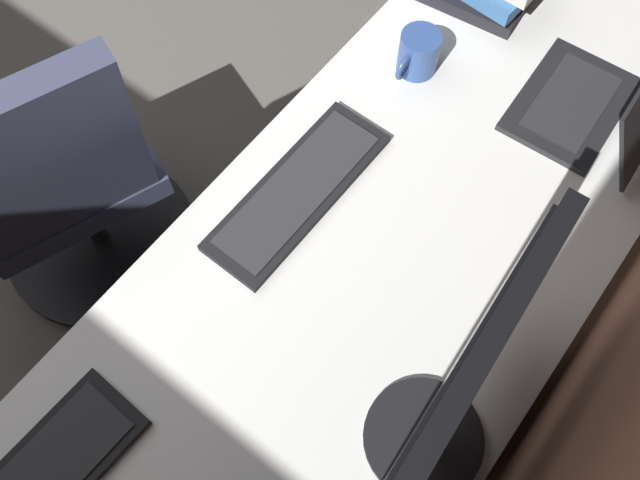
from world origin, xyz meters
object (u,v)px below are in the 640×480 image
(drawer_pedestal, at_px, (364,349))
(monitor_primary, at_px, (445,407))
(keyboard_spare, at_px, (298,191))
(office_chair, at_px, (65,187))
(laptop_leftmost, at_px, (601,105))
(coffee_mug, at_px, (418,53))

(drawer_pedestal, bearing_deg, monitor_primary, 51.42)
(keyboard_spare, bearing_deg, office_chair, -69.29)
(laptop_leftmost, bearing_deg, office_chair, -52.24)
(drawer_pedestal, height_order, coffee_mug, coffee_mug)
(laptop_leftmost, height_order, coffee_mug, laptop_leftmost)
(coffee_mug, bearing_deg, office_chair, -43.08)
(monitor_primary, xyz_separation_m, keyboard_spare, (-0.24, -0.45, -0.23))
(keyboard_spare, bearing_deg, monitor_primary, 62.06)
(drawer_pedestal, xyz_separation_m, coffee_mug, (-0.46, -0.23, 0.43))
(keyboard_spare, relative_size, coffee_mug, 3.37)
(coffee_mug, bearing_deg, monitor_primary, 34.92)
(drawer_pedestal, height_order, office_chair, office_chair)
(monitor_primary, bearing_deg, keyboard_spare, -117.94)
(drawer_pedestal, height_order, keyboard_spare, keyboard_spare)
(laptop_leftmost, distance_m, office_chair, 1.22)
(drawer_pedestal, distance_m, monitor_primary, 0.68)
(monitor_primary, relative_size, keyboard_spare, 1.37)
(drawer_pedestal, bearing_deg, office_chair, -79.77)
(laptop_leftmost, xyz_separation_m, keyboard_spare, (0.51, -0.37, -0.04))
(monitor_primary, distance_m, coffee_mug, 0.80)
(drawer_pedestal, xyz_separation_m, laptop_leftmost, (-0.58, 0.14, 0.43))
(keyboard_spare, xyz_separation_m, coffee_mug, (-0.40, 0.01, 0.04))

